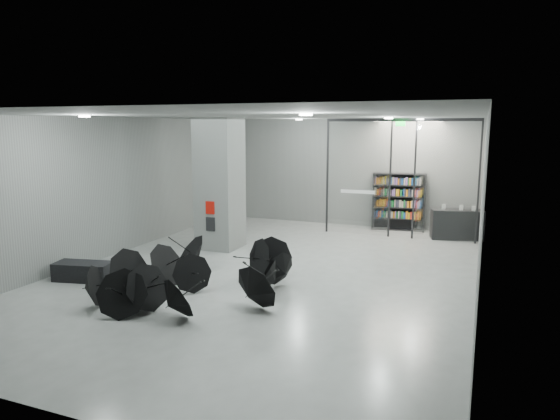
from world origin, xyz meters
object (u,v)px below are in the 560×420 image
at_px(column, 220,184).
at_px(bookshelf, 398,202).
at_px(umbrella_cluster, 194,281).
at_px(bench, 84,271).
at_px(shop_counter, 457,224).

relative_size(column, bookshelf, 1.93).
bearing_deg(umbrella_cluster, column, 110.62).
relative_size(bookshelf, umbrella_cluster, 0.43).
relative_size(bench, umbrella_cluster, 0.29).
height_order(column, umbrella_cluster, column).
height_order(bookshelf, shop_counter, bookshelf).
bearing_deg(bench, shop_counter, 32.65).
height_order(bench, shop_counter, shop_counter).
xyz_separation_m(bookshelf, umbrella_cluster, (-3.16, -8.89, -0.73)).
bearing_deg(bench, umbrella_cluster, -9.70).
bearing_deg(shop_counter, column, -163.07).
bearing_deg(column, bench, -109.43).
height_order(bench, umbrella_cluster, umbrella_cluster).
xyz_separation_m(column, umbrella_cluster, (1.56, -4.14, -1.69)).
distance_m(bench, shop_counter, 11.72).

